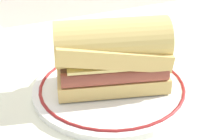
{
  "coord_description": "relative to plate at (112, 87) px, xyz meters",
  "views": [
    {
      "loc": [
        -0.2,
        -0.46,
        0.34
      ],
      "look_at": [
        0.03,
        0.02,
        0.04
      ],
      "focal_mm": 54.54,
      "sensor_mm": 36.0,
      "label": 1
    }
  ],
  "objects": [
    {
      "name": "ground_plane",
      "position": [
        -0.03,
        -0.02,
        -0.01
      ],
      "size": [
        1.5,
        1.5,
        0.0
      ],
      "primitive_type": "plane",
      "color": "#E9E8CB"
    },
    {
      "name": "sausage_sandwich",
      "position": [
        0.0,
        0.0,
        0.07
      ],
      "size": [
        0.22,
        0.15,
        0.13
      ],
      "rotation": [
        0.0,
        0.0,
        -0.29
      ],
      "color": "#DBBB68",
      "rests_on": "plate"
    },
    {
      "name": "plate",
      "position": [
        0.0,
        0.0,
        0.0
      ],
      "size": [
        0.29,
        0.29,
        0.01
      ],
      "color": "white",
      "rests_on": "ground_plane"
    },
    {
      "name": "butter_knife",
      "position": [
        0.1,
        0.16,
        -0.0
      ],
      "size": [
        0.13,
        0.13,
        0.01
      ],
      "color": "silver",
      "rests_on": "ground_plane"
    }
  ]
}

